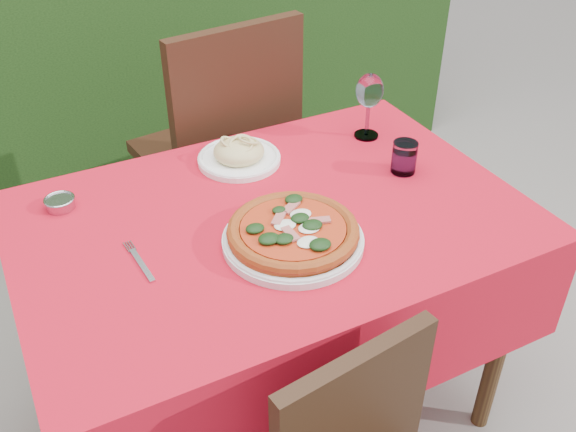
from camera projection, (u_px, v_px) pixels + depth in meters
name	position (u px, v px, depth m)	size (l,w,h in m)	color
ground	(275.00, 406.00, 2.04)	(60.00, 60.00, 0.00)	slate
dining_table	(273.00, 261.00, 1.70)	(1.26, 0.86, 0.75)	#442E16
chair_far	(224.00, 143.00, 2.23)	(0.52, 0.52, 1.04)	black
pizza_plate	(293.00, 234.00, 1.49)	(0.39, 0.39, 0.06)	silver
pasta_plate	(239.00, 154.00, 1.81)	(0.23, 0.23, 0.07)	white
water_glass	(404.00, 159.00, 1.75)	(0.07, 0.07, 0.09)	silver
wine_glass	(369.00, 93.00, 1.86)	(0.08, 0.08, 0.20)	silver
fork	(142.00, 265.00, 1.44)	(0.02, 0.18, 0.00)	silver
steel_ramekin	(60.00, 204.00, 1.62)	(0.07, 0.07, 0.03)	#B1B2B8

